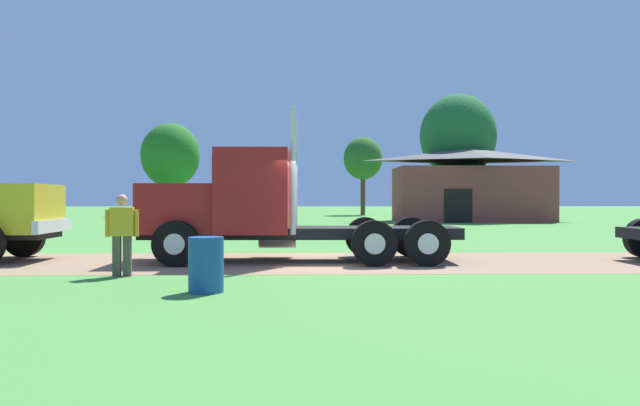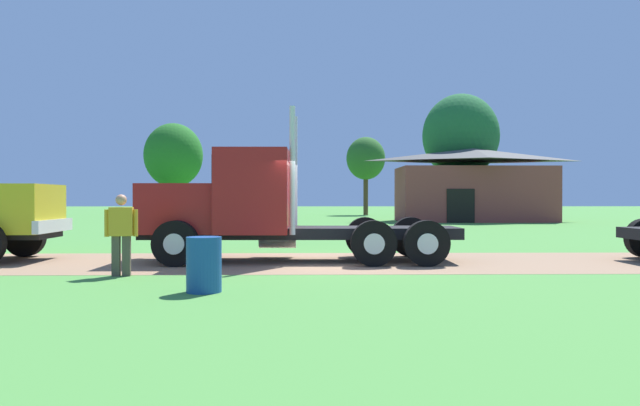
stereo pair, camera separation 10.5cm
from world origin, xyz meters
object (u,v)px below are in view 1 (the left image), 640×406
(truck_foreground_white, at_px, (253,209))
(steel_barrel, at_px, (206,265))
(shed_building, at_px, (471,186))
(visitor_standing_near, at_px, (122,232))

(truck_foreground_white, height_order, steel_barrel, truck_foreground_white)
(shed_building, bearing_deg, truck_foreground_white, -116.18)
(steel_barrel, height_order, shed_building, shed_building)
(truck_foreground_white, xyz_separation_m, steel_barrel, (-0.36, -5.08, -0.86))
(truck_foreground_white, xyz_separation_m, visitor_standing_near, (-2.44, -2.89, -0.41))
(visitor_standing_near, relative_size, steel_barrel, 1.78)
(truck_foreground_white, distance_m, visitor_standing_near, 3.81)
(truck_foreground_white, relative_size, shed_building, 0.76)
(truck_foreground_white, relative_size, visitor_standing_near, 4.80)
(visitor_standing_near, height_order, steel_barrel, visitor_standing_near)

